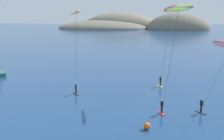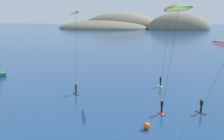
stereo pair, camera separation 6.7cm
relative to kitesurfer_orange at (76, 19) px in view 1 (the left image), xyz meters
name	(u,v)px [view 1 (the left image)]	position (x,y,z in m)	size (l,w,h in m)	color
headland_island	(131,28)	(-6.96, 187.68, -10.69)	(113.84, 59.66, 24.75)	#6B6656
kitesurfer_orange	(76,19)	(0.00, 0.00, 0.00)	(3.98, 9.37, 11.77)	#2D2D33
kitesurfer_red	(170,15)	(11.25, 8.23, 0.41)	(2.69, 6.48, 12.59)	yellow
kitesurfer_lime	(178,17)	(11.21, -4.46, 0.36)	(3.10, 7.45, 12.23)	red
marker_buoy	(147,126)	(8.57, -5.90, -10.34)	(0.70, 0.70, 0.70)	orange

